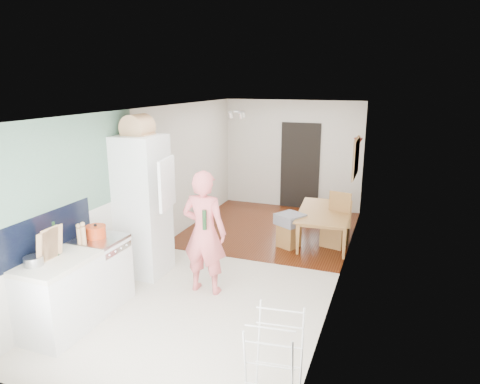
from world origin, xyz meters
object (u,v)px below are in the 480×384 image
Objects in this scene: stool at (289,236)px; drying_rack at (274,359)px; person at (204,222)px; dining_table at (326,229)px; dining_chair at (335,220)px.

drying_rack reaches higher than stool.
stool is 3.87m from drying_rack.
person reaches higher than dining_table.
dining_table is at bearing 151.35° from dining_chair.
person is at bearing -109.52° from dining_chair.
person reaches higher than dining_chair.
stool is at bearing -109.88° from person.
dining_table is 0.77m from stool.
dining_chair reaches higher than stool.
dining_table is 1.65× the size of drying_rack.
drying_rack is (0.22, -4.28, 0.18)m from dining_table.
stool is (-0.58, -0.51, -0.04)m from dining_table.
drying_rack is at bearing 130.39° from person.
person is 4.81× the size of stool.
dining_chair is (1.48, 2.37, -0.55)m from person.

